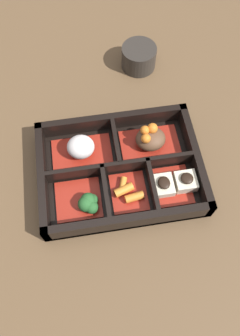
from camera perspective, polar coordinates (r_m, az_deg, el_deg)
The scene contains 9 objects.
ground_plane at distance 0.66m, azimuth 0.00°, elevation -0.96°, with size 3.00×3.00×0.00m, color brown.
bento_base at distance 0.65m, azimuth 0.00°, elevation -0.77°, with size 0.31×0.23×0.01m.
bento_rim at distance 0.63m, azimuth 0.10°, elevation -0.18°, with size 0.31×0.23×0.05m.
bowl_rice at distance 0.65m, azimuth -6.79°, elevation 3.35°, with size 0.12×0.08×0.05m.
bowl_stew at distance 0.66m, azimuth 5.26°, elevation 5.00°, with size 0.12×0.08×0.05m.
bowl_greens at distance 0.61m, azimuth -6.04°, elevation -5.89°, with size 0.09×0.08×0.03m.
bowl_carrots at distance 0.62m, azimuth 1.49°, elevation -4.19°, with size 0.07×0.08×0.02m.
bowl_tofu at distance 0.63m, azimuth 9.52°, elevation -2.72°, with size 0.08×0.08×0.03m.
tea_cup at distance 0.80m, azimuth 3.29°, elevation 18.79°, with size 0.08×0.08×0.05m.
Camera 1 is at (-0.04, -0.27, 0.59)m, focal length 35.00 mm.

